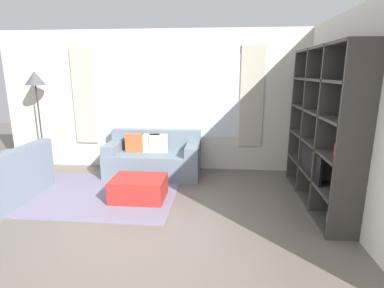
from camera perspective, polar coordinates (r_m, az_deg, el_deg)
The scene contains 8 objects.
ground_plane at distance 3.46m, azimuth -14.19°, elevation -20.60°, with size 16.00×16.00×0.00m, color #665B51.
wall_back at distance 5.96m, azimuth -4.92°, elevation 8.14°, with size 6.58×0.11×2.70m.
wall_right at distance 4.60m, azimuth 26.76°, elevation 5.05°, with size 0.07×4.33×2.70m, color silver.
area_rug at distance 5.16m, azimuth -18.74°, elevation -8.94°, with size 2.75×1.84×0.01m, color slate.
shelving_unit at distance 4.67m, azimuth 23.79°, elevation 2.53°, with size 0.38×2.18×2.26m.
couch_main at distance 5.74m, azimuth -7.34°, elevation -2.68°, with size 1.74×0.83×0.82m.
ottoman at distance 4.72m, azimuth -10.08°, elevation -8.34°, with size 0.80×0.62×0.34m.
floor_lamp at distance 6.55m, azimuth -27.67°, elevation 10.11°, with size 0.37×0.37×1.93m.
Camera 1 is at (1.04, -2.68, 1.92)m, focal length 28.00 mm.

